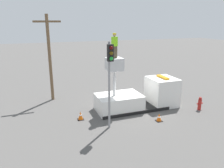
{
  "coord_description": "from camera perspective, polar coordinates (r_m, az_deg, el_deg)",
  "views": [
    {
      "loc": [
        -6.98,
        -14.6,
        6.71
      ],
      "look_at": [
        -2.05,
        -1.17,
        2.58
      ],
      "focal_mm": 35.0,
      "sensor_mm": 36.0,
      "label": 1
    }
  ],
  "objects": [
    {
      "name": "traffic_cone_curbside",
      "position": [
        15.68,
        12.19,
        -8.57
      ],
      "size": [
        0.42,
        0.42,
        0.56
      ],
      "color": "black",
      "rests_on": "ground"
    },
    {
      "name": "ground_plane",
      "position": [
        17.52,
        4.99,
        -6.47
      ],
      "size": [
        120.0,
        120.0,
        0.0
      ],
      "primitive_type": "plane",
      "color": "#565451"
    },
    {
      "name": "traffic_cone_rear",
      "position": [
        15.69,
        -8.24,
        -8.18
      ],
      "size": [
        0.42,
        0.42,
        0.63
      ],
      "color": "black",
      "rests_on": "ground"
    },
    {
      "name": "bucket_truck",
      "position": [
        17.48,
        7.21,
        -3.28
      ],
      "size": [
        6.59,
        2.36,
        4.15
      ],
      "color": "black",
      "rests_on": "ground"
    },
    {
      "name": "worker",
      "position": [
        15.71,
        0.65,
        9.99
      ],
      "size": [
        0.4,
        0.26,
        1.75
      ],
      "color": "brown",
      "rests_on": "bucket_truck"
    },
    {
      "name": "fire_hydrant",
      "position": [
        18.41,
        21.94,
        -4.76
      ],
      "size": [
        0.51,
        0.27,
        1.06
      ],
      "color": "#B2231E",
      "rests_on": "ground"
    },
    {
      "name": "traffic_light_pole",
      "position": [
        13.15,
        -0.55,
        3.93
      ],
      "size": [
        0.34,
        0.57,
        5.57
      ],
      "color": "gray",
      "rests_on": "ground"
    },
    {
      "name": "utility_pole",
      "position": [
        19.25,
        -16.0,
        7.26
      ],
      "size": [
        2.2,
        0.26,
        7.28
      ],
      "color": "brown",
      "rests_on": "ground"
    }
  ]
}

